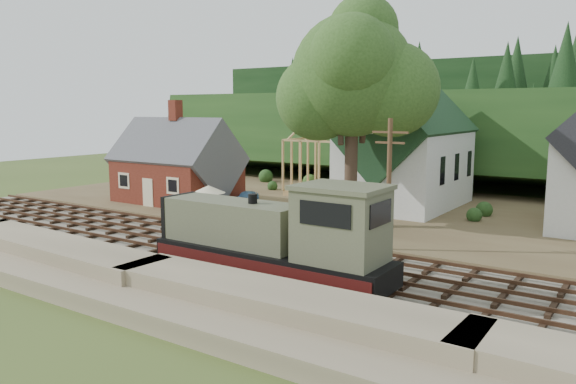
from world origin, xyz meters
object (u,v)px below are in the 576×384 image
Objects in this scene: car_blue at (247,198)px; car_green at (125,188)px; patio_set at (209,191)px; locomotive at (278,240)px.

car_blue is 14.24m from car_green.
patio_set is at bearing -93.45° from car_blue.
car_blue is at bearing 106.77° from patio_set.
car_green is at bearing 159.94° from patio_set.
locomotive reaches higher than car_blue.
car_blue is at bearing 132.40° from locomotive.
patio_set is (16.35, -5.97, 1.74)m from car_green.
locomotive is at bearing -111.34° from car_green.
locomotive is 21.29m from car_blue.
car_blue is 1.33× the size of patio_set.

